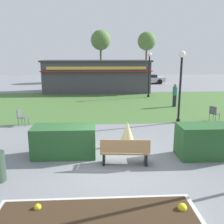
{
  "coord_description": "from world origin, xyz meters",
  "views": [
    {
      "loc": [
        -0.5,
        -8.25,
        3.74
      ],
      "look_at": [
        0.16,
        3.38,
        1.06
      ],
      "focal_mm": 39.84,
      "sensor_mm": 36.0,
      "label": 1
    }
  ],
  "objects_px": {
    "parked_car_center_slot": "(113,79)",
    "lamppost_far": "(149,69)",
    "lamppost_mid": "(181,78)",
    "parked_car_east_slot": "(148,79)",
    "tree_right_bg": "(101,40)",
    "cafe_chair_east": "(214,112)",
    "person_strolling": "(175,95)",
    "tree_left_bg": "(147,42)",
    "food_kiosk": "(97,76)",
    "cafe_chair_west": "(21,116)",
    "parked_car_west_slot": "(70,79)",
    "park_bench": "(125,152)"
  },
  "relations": [
    {
      "from": "tree_left_bg",
      "to": "tree_right_bg",
      "type": "relative_size",
      "value": 1.0
    },
    {
      "from": "lamppost_mid",
      "to": "parked_car_east_slot",
      "type": "bearing_deg",
      "value": 83.61
    },
    {
      "from": "parked_car_west_slot",
      "to": "tree_left_bg",
      "type": "height_order",
      "value": "tree_left_bg"
    },
    {
      "from": "lamppost_far",
      "to": "person_strolling",
      "type": "relative_size",
      "value": 2.34
    },
    {
      "from": "lamppost_mid",
      "to": "parked_car_east_slot",
      "type": "height_order",
      "value": "lamppost_mid"
    },
    {
      "from": "park_bench",
      "to": "lamppost_far",
      "type": "height_order",
      "value": "lamppost_far"
    },
    {
      "from": "parked_car_west_slot",
      "to": "park_bench",
      "type": "bearing_deg",
      "value": -79.81
    },
    {
      "from": "cafe_chair_east",
      "to": "tree_left_bg",
      "type": "height_order",
      "value": "tree_left_bg"
    },
    {
      "from": "lamppost_far",
      "to": "tree_left_bg",
      "type": "relative_size",
      "value": 0.55
    },
    {
      "from": "cafe_chair_west",
      "to": "parked_car_east_slot",
      "type": "height_order",
      "value": "parked_car_east_slot"
    },
    {
      "from": "parked_car_west_slot",
      "to": "tree_right_bg",
      "type": "xyz_separation_m",
      "value": [
        4.07,
        3.49,
        5.1
      ]
    },
    {
      "from": "lamppost_mid",
      "to": "tree_right_bg",
      "type": "height_order",
      "value": "tree_right_bg"
    },
    {
      "from": "park_bench",
      "to": "parked_car_center_slot",
      "type": "bearing_deg",
      "value": 87.55
    },
    {
      "from": "person_strolling",
      "to": "tree_right_bg",
      "type": "distance_m",
      "value": 20.0
    },
    {
      "from": "park_bench",
      "to": "food_kiosk",
      "type": "relative_size",
      "value": 0.16
    },
    {
      "from": "lamppost_mid",
      "to": "tree_right_bg",
      "type": "relative_size",
      "value": 0.55
    },
    {
      "from": "lamppost_far",
      "to": "parked_car_west_slot",
      "type": "bearing_deg",
      "value": 126.91
    },
    {
      "from": "parked_car_center_slot",
      "to": "tree_left_bg",
      "type": "bearing_deg",
      "value": 47.44
    },
    {
      "from": "food_kiosk",
      "to": "lamppost_mid",
      "type": "bearing_deg",
      "value": -69.93
    },
    {
      "from": "parked_car_east_slot",
      "to": "tree_right_bg",
      "type": "height_order",
      "value": "tree_right_bg"
    },
    {
      "from": "lamppost_mid",
      "to": "tree_right_bg",
      "type": "bearing_deg",
      "value": 99.91
    },
    {
      "from": "tree_right_bg",
      "to": "tree_left_bg",
      "type": "bearing_deg",
      "value": 20.17
    },
    {
      "from": "park_bench",
      "to": "parked_car_east_slot",
      "type": "height_order",
      "value": "parked_car_east_slot"
    },
    {
      "from": "person_strolling",
      "to": "tree_right_bg",
      "type": "xyz_separation_m",
      "value": [
        -5.16,
        18.69,
        4.88
      ]
    },
    {
      "from": "food_kiosk",
      "to": "parked_car_east_slot",
      "type": "relative_size",
      "value": 2.54
    },
    {
      "from": "lamppost_far",
      "to": "tree_right_bg",
      "type": "distance_m",
      "value": 15.27
    },
    {
      "from": "lamppost_mid",
      "to": "cafe_chair_east",
      "type": "bearing_deg",
      "value": 3.89
    },
    {
      "from": "park_bench",
      "to": "parked_car_east_slot",
      "type": "distance_m",
      "value": 25.62
    },
    {
      "from": "lamppost_mid",
      "to": "cafe_chair_east",
      "type": "xyz_separation_m",
      "value": [
        2.11,
        0.14,
        -1.98
      ]
    },
    {
      "from": "park_bench",
      "to": "parked_car_center_slot",
      "type": "height_order",
      "value": "parked_car_center_slot"
    },
    {
      "from": "cafe_chair_west",
      "to": "parked_car_center_slot",
      "type": "relative_size",
      "value": 0.21
    },
    {
      "from": "cafe_chair_west",
      "to": "parked_car_west_slot",
      "type": "relative_size",
      "value": 0.21
    },
    {
      "from": "cafe_chair_west",
      "to": "tree_left_bg",
      "type": "height_order",
      "value": "tree_left_bg"
    },
    {
      "from": "food_kiosk",
      "to": "parked_car_east_slot",
      "type": "distance_m",
      "value": 9.8
    },
    {
      "from": "parked_car_center_slot",
      "to": "parked_car_east_slot",
      "type": "height_order",
      "value": "same"
    },
    {
      "from": "person_strolling",
      "to": "parked_car_east_slot",
      "type": "xyz_separation_m",
      "value": [
        1.07,
        15.2,
        -0.22
      ]
    },
    {
      "from": "lamppost_mid",
      "to": "cafe_chair_west",
      "type": "xyz_separation_m",
      "value": [
        -8.68,
        -0.04,
        -1.98
      ]
    },
    {
      "from": "parked_car_center_slot",
      "to": "tree_right_bg",
      "type": "distance_m",
      "value": 6.35
    },
    {
      "from": "parked_car_west_slot",
      "to": "cafe_chair_west",
      "type": "bearing_deg",
      "value": -91.7
    },
    {
      "from": "person_strolling",
      "to": "tree_right_bg",
      "type": "bearing_deg",
      "value": -173.29
    },
    {
      "from": "person_strolling",
      "to": "tree_left_bg",
      "type": "relative_size",
      "value": 0.23
    },
    {
      "from": "park_bench",
      "to": "cafe_chair_east",
      "type": "distance_m",
      "value": 7.94
    },
    {
      "from": "lamppost_mid",
      "to": "cafe_chair_east",
      "type": "relative_size",
      "value": 4.45
    },
    {
      "from": "person_strolling",
      "to": "tree_left_bg",
      "type": "bearing_deg",
      "value": 166.14
    },
    {
      "from": "park_bench",
      "to": "cafe_chair_west",
      "type": "distance_m",
      "value": 7.34
    },
    {
      "from": "lamppost_far",
      "to": "cafe_chair_east",
      "type": "relative_size",
      "value": 4.45
    },
    {
      "from": "parked_car_center_slot",
      "to": "lamppost_far",
      "type": "bearing_deg",
      "value": -76.52
    },
    {
      "from": "person_strolling",
      "to": "parked_car_center_slot",
      "type": "distance_m",
      "value": 15.64
    },
    {
      "from": "tree_right_bg",
      "to": "cafe_chair_east",
      "type": "bearing_deg",
      "value": -75.01
    },
    {
      "from": "park_bench",
      "to": "cafe_chair_east",
      "type": "xyz_separation_m",
      "value": [
        5.73,
        5.49,
        0.05
      ]
    }
  ]
}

